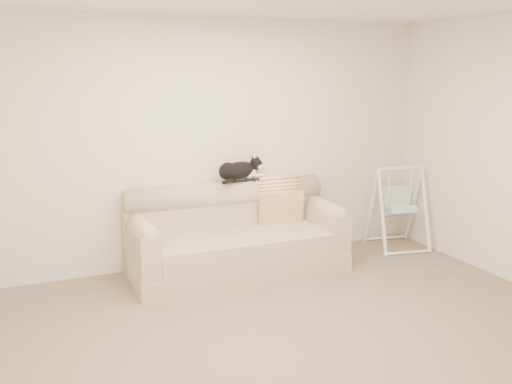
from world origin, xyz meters
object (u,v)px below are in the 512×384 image
at_px(remote_b, 252,179).
at_px(baby_swing, 398,207).
at_px(remote_a, 240,180).
at_px(sofa, 235,237).
at_px(tuxedo_cat, 239,170).

bearing_deg(remote_b, baby_swing, -7.68).
bearing_deg(remote_a, baby_swing, -6.80).
xyz_separation_m(sofa, baby_swing, (2.05, -0.01, 0.13)).
height_order(tuxedo_cat, baby_swing, tuxedo_cat).
relative_size(remote_b, baby_swing, 0.18).
distance_m(remote_b, tuxedo_cat, 0.18).
bearing_deg(remote_a, remote_b, 4.99).
xyz_separation_m(tuxedo_cat, baby_swing, (1.91, -0.24, -0.53)).
bearing_deg(baby_swing, tuxedo_cat, 172.93).
distance_m(sofa, baby_swing, 2.06).
bearing_deg(baby_swing, sofa, 179.80).
distance_m(remote_a, tuxedo_cat, 0.11).
height_order(sofa, tuxedo_cat, tuxedo_cat).
bearing_deg(sofa, remote_a, 55.35).
height_order(sofa, remote_b, remote_b).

